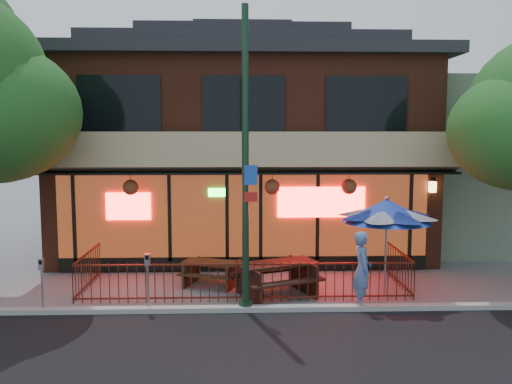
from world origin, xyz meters
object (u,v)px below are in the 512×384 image
patio_umbrella (387,211)px  parking_meter_near (148,272)px  street_light (245,177)px  pedestrian (362,270)px  picnic_table_right (276,274)px  parking_meter_far (42,276)px  picnic_table_left (212,270)px

patio_umbrella → parking_meter_near: (-5.88, -1.10, -1.26)m
street_light → pedestrian: bearing=1.8°
picnic_table_right → pedestrian: (1.96, -1.02, 0.35)m
street_light → picnic_table_right: bearing=54.1°
parking_meter_far → picnic_table_left: bearing=29.6°
picnic_table_right → parking_meter_near: 3.29m
picnic_table_left → picnic_table_right: size_ratio=0.76×
street_light → patio_umbrella: street_light is taller
picnic_table_right → patio_umbrella: 3.23m
street_light → parking_meter_far: size_ratio=5.45×
picnic_table_left → picnic_table_right: bearing=-30.2°
patio_umbrella → picnic_table_left: bearing=167.7°
pedestrian → parking_meter_far: 7.45m
patio_umbrella → pedestrian: bearing=-129.4°
pedestrian → parking_meter_near: (-5.04, -0.08, 0.00)m
picnic_table_right → parking_meter_near: bearing=-160.3°
picnic_table_left → parking_meter_far: size_ratio=1.45×
street_light → pedestrian: (2.76, 0.09, -2.23)m
pedestrian → picnic_table_left: bearing=61.2°
street_light → picnic_table_left: street_light is taller
picnic_table_right → parking_meter_near: size_ratio=1.81×
patio_umbrella → pedestrian: patio_umbrella is taller
picnic_table_right → parking_meter_far: 5.62m
picnic_table_left → picnic_table_right: picnic_table_right is taller
street_light → patio_umbrella: size_ratio=2.73×
parking_meter_near → parking_meter_far: size_ratio=1.06×
street_light → picnic_table_right: (0.80, 1.10, -2.58)m
patio_umbrella → pedestrian: (-0.84, -1.02, -1.27)m
parking_meter_far → picnic_table_right: bearing=12.1°
picnic_table_right → patio_umbrella: (2.80, 0.00, 1.62)m
pedestrian → parking_meter_far: bearing=91.1°
picnic_table_right → parking_meter_far: parking_meter_far is taller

